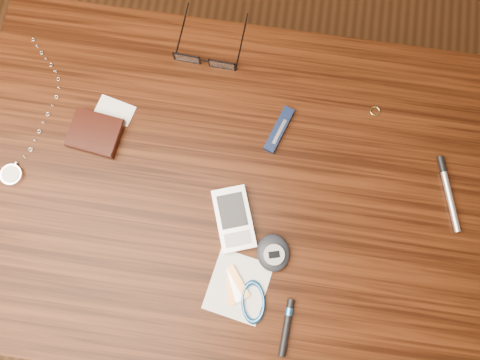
{
  "coord_description": "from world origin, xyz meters",
  "views": [
    {
      "loc": [
        0.06,
        -0.17,
        1.62
      ],
      "look_at": [
        0.03,
        0.02,
        0.76
      ],
      "focal_mm": 35.0,
      "sensor_mm": 36.0,
      "label": 1
    }
  ],
  "objects_px": {
    "desk": "(225,199)",
    "notepad_keys": "(246,295)",
    "eyeglasses": "(205,58)",
    "pocket_watch": "(14,169)",
    "wallet_and_card": "(96,133)",
    "pedometer": "(273,253)",
    "pda_phone": "(234,219)",
    "silver_pen": "(447,188)",
    "pocket_knife": "(279,130)"
  },
  "relations": [
    {
      "from": "wallet_and_card",
      "to": "pedometer",
      "type": "bearing_deg",
      "value": -25.78
    },
    {
      "from": "pda_phone",
      "to": "pedometer",
      "type": "xyz_separation_m",
      "value": [
        0.08,
        -0.05,
        0.0
      ]
    },
    {
      "from": "wallet_and_card",
      "to": "pda_phone",
      "type": "height_order",
      "value": "wallet_and_card"
    },
    {
      "from": "desk",
      "to": "wallet_and_card",
      "type": "height_order",
      "value": "wallet_and_card"
    },
    {
      "from": "wallet_and_card",
      "to": "pedometer",
      "type": "xyz_separation_m",
      "value": [
        0.37,
        -0.18,
        0.0
      ]
    },
    {
      "from": "desk",
      "to": "wallet_and_card",
      "type": "bearing_deg",
      "value": 164.43
    },
    {
      "from": "wallet_and_card",
      "to": "silver_pen",
      "type": "relative_size",
      "value": 0.9
    },
    {
      "from": "notepad_keys",
      "to": "wallet_and_card",
      "type": "bearing_deg",
      "value": 141.97
    },
    {
      "from": "desk",
      "to": "notepad_keys",
      "type": "bearing_deg",
      "value": -69.26
    },
    {
      "from": "eyeglasses",
      "to": "silver_pen",
      "type": "bearing_deg",
      "value": -21.21
    },
    {
      "from": "eyeglasses",
      "to": "silver_pen",
      "type": "distance_m",
      "value": 0.53
    },
    {
      "from": "wallet_and_card",
      "to": "pocket_knife",
      "type": "height_order",
      "value": "wallet_and_card"
    },
    {
      "from": "pocket_watch",
      "to": "desk",
      "type": "bearing_deg",
      "value": 2.89
    },
    {
      "from": "desk",
      "to": "notepad_keys",
      "type": "distance_m",
      "value": 0.22
    },
    {
      "from": "desk",
      "to": "eyeglasses",
      "type": "distance_m",
      "value": 0.29
    },
    {
      "from": "eyeglasses",
      "to": "pda_phone",
      "type": "distance_m",
      "value": 0.33
    },
    {
      "from": "pocket_watch",
      "to": "pda_phone",
      "type": "distance_m",
      "value": 0.43
    },
    {
      "from": "pedometer",
      "to": "eyeglasses",
      "type": "bearing_deg",
      "value": 117.02
    },
    {
      "from": "wallet_and_card",
      "to": "pocket_watch",
      "type": "xyz_separation_m",
      "value": [
        -0.14,
        -0.09,
        -0.0
      ]
    },
    {
      "from": "pocket_watch",
      "to": "pocket_knife",
      "type": "bearing_deg",
      "value": 17.18
    },
    {
      "from": "pocket_watch",
      "to": "notepad_keys",
      "type": "distance_m",
      "value": 0.5
    },
    {
      "from": "desk",
      "to": "pocket_watch",
      "type": "height_order",
      "value": "pocket_watch"
    },
    {
      "from": "desk",
      "to": "silver_pen",
      "type": "height_order",
      "value": "silver_pen"
    },
    {
      "from": "pocket_watch",
      "to": "pedometer",
      "type": "height_order",
      "value": "pedometer"
    },
    {
      "from": "pocket_knife",
      "to": "notepad_keys",
      "type": "bearing_deg",
      "value": -93.41
    },
    {
      "from": "eyeglasses",
      "to": "pda_phone",
      "type": "relative_size",
      "value": 1.03
    },
    {
      "from": "pda_phone",
      "to": "notepad_keys",
      "type": "relative_size",
      "value": 1.03
    },
    {
      "from": "eyeglasses",
      "to": "notepad_keys",
      "type": "relative_size",
      "value": 1.06
    },
    {
      "from": "wallet_and_card",
      "to": "eyeglasses",
      "type": "xyz_separation_m",
      "value": [
        0.18,
        0.18,
        0.0
      ]
    },
    {
      "from": "wallet_and_card",
      "to": "desk",
      "type": "bearing_deg",
      "value": -15.57
    },
    {
      "from": "pda_phone",
      "to": "notepad_keys",
      "type": "bearing_deg",
      "value": -72.46
    },
    {
      "from": "eyeglasses",
      "to": "pedometer",
      "type": "relative_size",
      "value": 1.66
    },
    {
      "from": "pedometer",
      "to": "pocket_knife",
      "type": "relative_size",
      "value": 0.84
    },
    {
      "from": "eyeglasses",
      "to": "pocket_watch",
      "type": "xyz_separation_m",
      "value": [
        -0.32,
        -0.27,
        -0.01
      ]
    },
    {
      "from": "desk",
      "to": "pedometer",
      "type": "relative_size",
      "value": 12.13
    },
    {
      "from": "pocket_watch",
      "to": "notepad_keys",
      "type": "xyz_separation_m",
      "value": [
        0.47,
        -0.16,
        -0.0
      ]
    },
    {
      "from": "pedometer",
      "to": "notepad_keys",
      "type": "distance_m",
      "value": 0.09
    },
    {
      "from": "desk",
      "to": "silver_pen",
      "type": "distance_m",
      "value": 0.44
    },
    {
      "from": "wallet_and_card",
      "to": "pocket_knife",
      "type": "relative_size",
      "value": 1.31
    },
    {
      "from": "desk",
      "to": "notepad_keys",
      "type": "xyz_separation_m",
      "value": [
        0.07,
        -0.19,
        0.11
      ]
    },
    {
      "from": "pocket_knife",
      "to": "silver_pen",
      "type": "xyz_separation_m",
      "value": [
        0.33,
        -0.07,
        -0.0
      ]
    },
    {
      "from": "notepad_keys",
      "to": "pedometer",
      "type": "bearing_deg",
      "value": 64.36
    },
    {
      "from": "pocket_knife",
      "to": "pda_phone",
      "type": "bearing_deg",
      "value": -108.09
    },
    {
      "from": "pocket_watch",
      "to": "pocket_knife",
      "type": "distance_m",
      "value": 0.51
    },
    {
      "from": "wallet_and_card",
      "to": "notepad_keys",
      "type": "height_order",
      "value": "wallet_and_card"
    },
    {
      "from": "pocket_watch",
      "to": "wallet_and_card",
      "type": "bearing_deg",
      "value": 33.38
    },
    {
      "from": "pocket_knife",
      "to": "pedometer",
      "type": "bearing_deg",
      "value": -85.26
    },
    {
      "from": "desk",
      "to": "wallet_and_card",
      "type": "relative_size",
      "value": 7.77
    },
    {
      "from": "wallet_and_card",
      "to": "notepad_keys",
      "type": "relative_size",
      "value": 1.0
    },
    {
      "from": "pocket_watch",
      "to": "silver_pen",
      "type": "distance_m",
      "value": 0.82
    }
  ]
}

